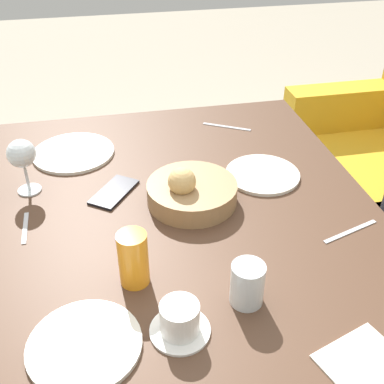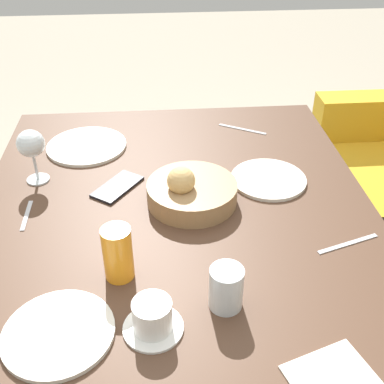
% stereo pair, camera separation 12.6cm
% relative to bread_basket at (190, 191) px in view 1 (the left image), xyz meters
% --- Properties ---
extents(dining_table, '(1.29, 1.04, 0.76)m').
position_rel_bread_basket_xyz_m(dining_table, '(0.07, -0.04, -0.13)').
color(dining_table, '#4C3323').
rests_on(dining_table, ground_plane).
extents(bread_basket, '(0.24, 0.24, 0.11)m').
position_rel_bread_basket_xyz_m(bread_basket, '(0.00, 0.00, 0.00)').
color(bread_basket, '#99754C').
rests_on(bread_basket, dining_table).
extents(plate_near_left, '(0.25, 0.25, 0.01)m').
position_rel_bread_basket_xyz_m(plate_near_left, '(-0.32, -0.30, -0.03)').
color(plate_near_left, silver).
rests_on(plate_near_left, dining_table).
extents(plate_near_right, '(0.22, 0.22, 0.01)m').
position_rel_bread_basket_xyz_m(plate_near_right, '(0.41, -0.29, -0.03)').
color(plate_near_right, silver).
rests_on(plate_near_right, dining_table).
extents(plate_far_center, '(0.21, 0.21, 0.01)m').
position_rel_bread_basket_xyz_m(plate_far_center, '(-0.08, 0.23, -0.03)').
color(plate_far_center, silver).
rests_on(plate_far_center, dining_table).
extents(juice_glass, '(0.06, 0.06, 0.13)m').
position_rel_bread_basket_xyz_m(juice_glass, '(0.26, -0.17, 0.03)').
color(juice_glass, orange).
rests_on(juice_glass, dining_table).
extents(water_tumbler, '(0.07, 0.07, 0.09)m').
position_rel_bread_basket_xyz_m(water_tumbler, '(0.36, 0.04, 0.01)').
color(water_tumbler, silver).
rests_on(water_tumbler, dining_table).
extents(wine_glass, '(0.08, 0.08, 0.16)m').
position_rel_bread_basket_xyz_m(wine_glass, '(-0.14, -0.42, 0.08)').
color(wine_glass, silver).
rests_on(wine_glass, dining_table).
extents(coffee_cup, '(0.12, 0.12, 0.07)m').
position_rel_bread_basket_xyz_m(coffee_cup, '(0.41, -0.11, -0.00)').
color(coffee_cup, white).
rests_on(coffee_cup, dining_table).
extents(fork_silver, '(0.09, 0.15, 0.00)m').
position_rel_bread_basket_xyz_m(fork_silver, '(-0.40, 0.21, -0.03)').
color(fork_silver, '#B7B7BC').
rests_on(fork_silver, dining_table).
extents(knife_silver, '(0.06, 0.16, 0.00)m').
position_rel_bread_basket_xyz_m(knife_silver, '(0.20, 0.36, -0.03)').
color(knife_silver, '#B7B7BC').
rests_on(knife_silver, dining_table).
extents(spoon_coffee, '(0.13, 0.01, 0.00)m').
position_rel_bread_basket_xyz_m(spoon_coffee, '(0.03, -0.42, -0.03)').
color(spoon_coffee, '#B7B7BC').
rests_on(spoon_coffee, dining_table).
extents(napkin, '(0.19, 0.19, 0.00)m').
position_rel_bread_basket_xyz_m(napkin, '(0.57, 0.21, -0.03)').
color(napkin, silver).
rests_on(napkin, dining_table).
extents(cell_phone, '(0.16, 0.15, 0.01)m').
position_rel_bread_basket_xyz_m(cell_phone, '(-0.08, -0.20, -0.03)').
color(cell_phone, black).
rests_on(cell_phone, dining_table).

